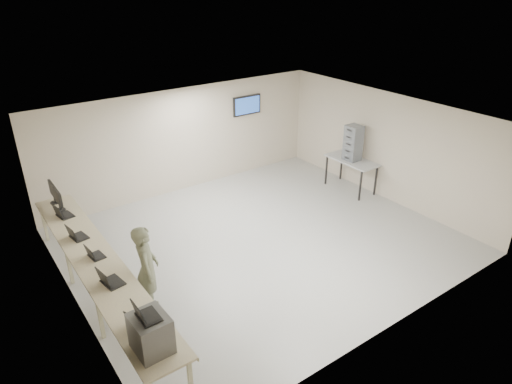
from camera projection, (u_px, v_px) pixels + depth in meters
room at (261, 183)px, 9.72m from camera, size 8.01×7.01×2.81m
workbench at (97, 264)px, 8.04m from camera, size 0.76×6.00×0.90m
equipment_box at (151, 333)px, 6.02m from camera, size 0.47×0.54×0.54m
laptop_on_box at (144, 315)px, 5.84m from camera, size 0.29×0.35×0.27m
laptop_0 at (138, 323)px, 6.49m from camera, size 0.37×0.40×0.26m
laptop_1 at (109, 280)px, 7.37m from camera, size 0.37×0.43×0.30m
laptop_2 at (93, 254)px, 8.07m from camera, size 0.30×0.34×0.25m
laptop_3 at (76, 235)px, 8.65m from camera, size 0.35×0.40×0.28m
laptop_4 at (62, 214)px, 9.41m from camera, size 0.36×0.41×0.29m
monitor_near at (58, 198)px, 9.58m from camera, size 0.21×0.47×0.47m
monitor_far at (53, 191)px, 9.89m from camera, size 0.21×0.48×0.48m
soldier at (147, 270)px, 7.86m from camera, size 0.61×0.73×1.69m
side_table at (352, 162)px, 12.37m from camera, size 0.69×1.48×0.89m
storage_bins at (353, 143)px, 12.11m from camera, size 0.36×0.40×0.96m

